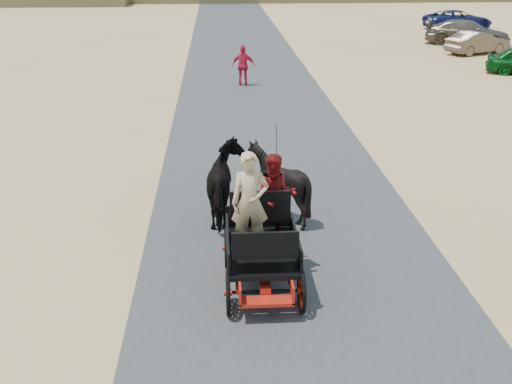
{
  "coord_description": "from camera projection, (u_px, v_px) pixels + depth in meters",
  "views": [
    {
      "loc": [
        -1.43,
        -8.12,
        5.84
      ],
      "look_at": [
        -0.7,
        3.72,
        1.2
      ],
      "focal_mm": 45.0,
      "sensor_mm": 36.0,
      "label": 1
    }
  ],
  "objects": [
    {
      "name": "horse_left",
      "position": [
        227.0,
        184.0,
        14.13
      ],
      "size": [
        0.91,
        2.01,
        1.7
      ],
      "primitive_type": "imported",
      "rotation": [
        0.0,
        0.0,
        3.14
      ],
      "color": "black",
      "rests_on": "ground"
    },
    {
      "name": "car_b",
      "position": [
        477.0,
        43.0,
        35.61
      ],
      "size": [
        3.94,
        2.72,
        1.23
      ],
      "primitive_type": "imported",
      "rotation": [
        0.0,
        0.0,
        1.99
      ],
      "color": "brown",
      "rests_on": "ground"
    },
    {
      "name": "horse_right",
      "position": [
        277.0,
        183.0,
        14.19
      ],
      "size": [
        1.37,
        1.54,
        1.7
      ],
      "primitive_type": "imported",
      "rotation": [
        0.0,
        0.0,
        3.14
      ],
      "color": "black",
      "rests_on": "ground"
    },
    {
      "name": "pedestrian",
      "position": [
        243.0,
        66.0,
        27.6
      ],
      "size": [
        1.04,
        0.5,
        1.73
      ],
      "primitive_type": "imported",
      "rotation": [
        0.0,
        0.0,
        3.06
      ],
      "color": "red",
      "rests_on": "ground"
    },
    {
      "name": "passenger_woman",
      "position": [
        276.0,
        196.0,
        11.71
      ],
      "size": [
        0.77,
        0.6,
        1.58
      ],
      "primitive_type": "imported",
      "color": "#660C0F",
      "rests_on": "carriage"
    },
    {
      "name": "driver_man",
      "position": [
        250.0,
        202.0,
        11.13
      ],
      "size": [
        0.66,
        0.43,
        1.8
      ],
      "primitive_type": "imported",
      "color": "tan",
      "rests_on": "carriage"
    },
    {
      "name": "ground",
      "position": [
        317.0,
        353.0,
        9.76
      ],
      "size": [
        140.0,
        140.0,
        0.0
      ],
      "primitive_type": "plane",
      "color": "tan"
    },
    {
      "name": "carriage",
      "position": [
        261.0,
        268.0,
        11.55
      ],
      "size": [
        1.3,
        2.4,
        0.72
      ],
      "primitive_type": null,
      "color": "black",
      "rests_on": "ground"
    },
    {
      "name": "car_c",
      "position": [
        467.0,
        33.0,
        38.67
      ],
      "size": [
        5.37,
        3.87,
        1.44
      ],
      "primitive_type": "imported",
      "rotation": [
        0.0,
        0.0,
        1.15
      ],
      "color": "brown",
      "rests_on": "ground"
    },
    {
      "name": "car_d",
      "position": [
        458.0,
        20.0,
        45.54
      ],
      "size": [
        4.98,
        2.65,
        1.33
      ],
      "primitive_type": "imported",
      "rotation": [
        0.0,
        0.0,
        1.66
      ],
      "color": "navy",
      "rests_on": "ground"
    },
    {
      "name": "road",
      "position": [
        317.0,
        353.0,
        9.75
      ],
      "size": [
        6.0,
        140.0,
        0.01
      ],
      "primitive_type": "cube",
      "color": "#38383A",
      "rests_on": "ground"
    }
  ]
}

